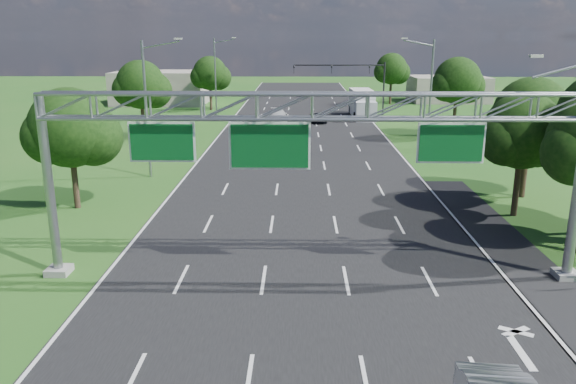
{
  "coord_description": "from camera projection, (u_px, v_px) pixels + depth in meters",
  "views": [
    {
      "loc": [
        -0.29,
        -11.02,
        10.25
      ],
      "look_at": [
        -0.81,
        15.41,
        2.91
      ],
      "focal_mm": 35.0,
      "sensor_mm": 36.0,
      "label": 1
    }
  ],
  "objects": [
    {
      "name": "streetlight_l_near",
      "position": [
        149.0,
        103.0,
        40.97
      ],
      "size": [
        2.97,
        0.22,
        10.16
      ],
      "color": "gray",
      "rests_on": "ground"
    },
    {
      "name": "car_queue_b",
      "position": [
        318.0,
        118.0,
        69.06
      ],
      "size": [
        2.15,
        4.17,
        1.13
      ],
      "primitive_type": "imported",
      "rotation": [
        0.0,
        0.0,
        0.07
      ],
      "color": "black",
      "rests_on": "ground"
    },
    {
      "name": "traffic_signal",
      "position": [
        358.0,
        76.0,
        74.44
      ],
      "size": [
        12.21,
        0.24,
        7.0
      ],
      "color": "black",
      "rests_on": "ground"
    },
    {
      "name": "car_queue_c",
      "position": [
        254.0,
        121.0,
        65.85
      ],
      "size": [
        1.59,
        3.93,
        1.34
      ],
      "primitive_type": "imported",
      "rotation": [
        0.0,
        0.0,
        0.0
      ],
      "color": "black",
      "rests_on": "ground"
    },
    {
      "name": "road_flare",
      "position": [
        519.0,
        260.0,
        26.64
      ],
      "size": [
        3.0,
        30.0,
        0.02
      ],
      "primitive_type": "cube",
      "color": "black",
      "rests_on": "ground"
    },
    {
      "name": "tree_verge_lc",
      "position": [
        210.0,
        75.0,
        79.73
      ],
      "size": [
        5.76,
        4.8,
        7.62
      ],
      "color": "#2D2116",
      "rests_on": "ground"
    },
    {
      "name": "streetlight_r_mid",
      "position": [
        429.0,
        91.0,
        50.17
      ],
      "size": [
        2.97,
        0.22,
        10.16
      ],
      "color": "gray",
      "rests_on": "ground"
    },
    {
      "name": "ground",
      "position": [
        303.0,
        177.0,
        42.25
      ],
      "size": [
        220.0,
        220.0,
        0.0
      ],
      "primitive_type": "plane",
      "color": "#1D5319",
      "rests_on": "ground"
    },
    {
      "name": "tree_verge_la",
      "position": [
        71.0,
        132.0,
        33.57
      ],
      "size": [
        5.76,
        4.8,
        7.4
      ],
      "color": "#2D2116",
      "rests_on": "ground"
    },
    {
      "name": "tree_verge_re",
      "position": [
        392.0,
        70.0,
        86.87
      ],
      "size": [
        5.76,
        4.8,
        7.84
      ],
      "color": "#2D2116",
      "rests_on": "ground"
    },
    {
      "name": "road",
      "position": [
        303.0,
        177.0,
        42.25
      ],
      "size": [
        18.0,
        180.0,
        0.02
      ],
      "primitive_type": "cube",
      "color": "black",
      "rests_on": "ground"
    },
    {
      "name": "building_right",
      "position": [
        448.0,
        89.0,
        91.35
      ],
      "size": [
        12.0,
        9.0,
        4.0
      ],
      "primitive_type": "cube",
      "color": "gray",
      "rests_on": "ground"
    },
    {
      "name": "tree_verge_rd",
      "position": [
        458.0,
        83.0,
        57.81
      ],
      "size": [
        5.76,
        4.8,
        8.28
      ],
      "color": "#2D2116",
      "rests_on": "ground"
    },
    {
      "name": "streetlight_l_far",
      "position": [
        217.0,
        73.0,
        74.69
      ],
      "size": [
        2.97,
        0.22,
        10.16
      ],
      "color": "gray",
      "rests_on": "ground"
    },
    {
      "name": "car_queue_a",
      "position": [
        278.0,
        115.0,
        70.47
      ],
      "size": [
        2.44,
        5.13,
        1.45
      ],
      "primitive_type": "imported",
      "rotation": [
        0.0,
        0.0,
        0.09
      ],
      "color": "silver",
      "rests_on": "ground"
    },
    {
      "name": "building_left",
      "position": [
        161.0,
        88.0,
        88.24
      ],
      "size": [
        14.0,
        10.0,
        5.0
      ],
      "primitive_type": "cube",
      "color": "gray",
      "rests_on": "ground"
    },
    {
      "name": "tree_verge_lb",
      "position": [
        142.0,
        87.0,
        55.59
      ],
      "size": [
        5.76,
        4.8,
        8.06
      ],
      "color": "#2D2116",
      "rests_on": "ground"
    },
    {
      "name": "sign_gantry",
      "position": [
        314.0,
        121.0,
        23.06
      ],
      "size": [
        23.5,
        1.0,
        9.56
      ],
      "color": "gray",
      "rests_on": "ground"
    },
    {
      "name": "box_truck",
      "position": [
        362.0,
        104.0,
        73.45
      ],
      "size": [
        2.86,
        9.28,
        3.49
      ],
      "rotation": [
        0.0,
        0.0,
        0.03
      ],
      "color": "white",
      "rests_on": "ground"
    }
  ]
}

